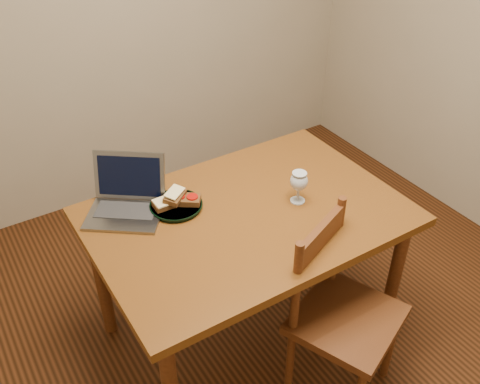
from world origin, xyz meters
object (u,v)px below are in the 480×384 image
plate (176,206)px  table (247,229)px  milk_glass (299,187)px  laptop (127,196)px  chair (343,308)px

plate → table: bearing=-39.0°
milk_glass → table: bearing=168.8°
laptop → milk_glass: bearing=8.5°
table → milk_glass: 0.28m
table → milk_glass: size_ratio=8.75×
laptop → plate: bearing=4.4°
chair → plate: 0.81m
table → chair: chair is taller
table → laptop: 0.53m
table → plate: plate is taller
table → laptop: bearing=143.6°
table → milk_glass: milk_glass is taller
table → chair: bearing=-69.1°
chair → milk_glass: bearing=59.5°
plate → laptop: laptop is taller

